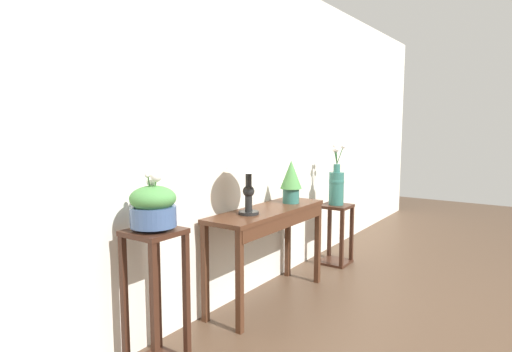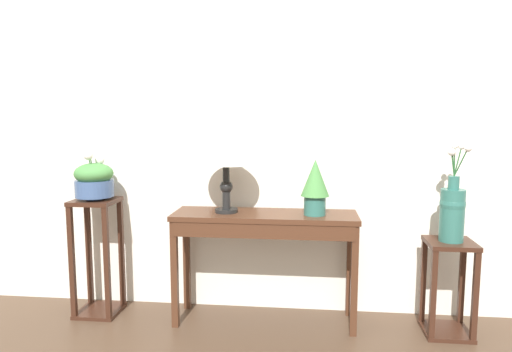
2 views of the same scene
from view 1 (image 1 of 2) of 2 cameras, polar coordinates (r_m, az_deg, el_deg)
The scene contains 9 objects.
ground_plane at distance 3.39m, azimuth 20.57°, elevation -19.57°, with size 12.00×12.00×0.01m, color #4C3828.
back_wall_with_art at distance 3.70m, azimuth -1.84°, elevation 5.57°, with size 9.00×0.10×2.80m.
console_table at distance 3.59m, azimuth 1.86°, elevation -6.20°, with size 1.28×0.39×0.79m.
table_lamp at distance 3.30m, azimuth -0.99°, elevation 2.23°, with size 0.39×0.39×0.56m.
potted_plant_on_console at distance 3.82m, azimuth 4.66°, elevation -0.46°, with size 0.19×0.19×0.38m.
pedestal_stand_left at distance 2.77m, azimuth -13.10°, elevation -15.57°, with size 0.30×0.30×0.86m.
planter_bowl_wide_left at distance 2.61m, azimuth -13.43°, elevation -3.84°, with size 0.27×0.27×0.36m.
pedestal_stand_right at distance 4.71m, azimuth 10.44°, elevation -7.57°, with size 0.30×0.30×0.64m.
flower_vase_tall_right at distance 4.61m, azimuth 10.58°, elevation -1.06°, with size 0.17×0.16×0.65m.
Camera 1 is at (-2.97, -0.69, 1.47)m, focal length 30.27 mm.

